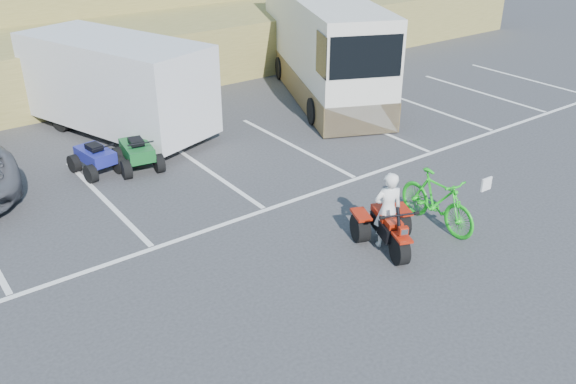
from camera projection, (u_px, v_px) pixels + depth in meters
ground at (336, 258)px, 11.76m from camera, size 100.00×100.00×0.00m
parking_stripes at (257, 174)px, 15.14m from camera, size 28.00×5.16×0.01m
grass_embankment at (63, 38)px, 22.24m from camera, size 40.00×8.50×3.10m
red_trike_atv at (388, 248)px, 12.06m from camera, size 1.64×1.86×1.00m
rider at (388, 210)px, 11.83m from camera, size 0.68×0.57×1.58m
green_dirt_bike at (437, 201)px, 12.59m from camera, size 0.63×2.02×1.20m
cargo_trailer at (116, 83)px, 17.11m from camera, size 4.02×6.20×2.69m
rv_motorhome at (322, 51)px, 20.61m from camera, size 5.67×9.02×3.19m
quad_atv_blue at (98, 172)px, 15.25m from camera, size 1.12×1.40×0.84m
quad_atv_green at (139, 168)px, 15.46m from camera, size 1.22×1.51×0.89m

